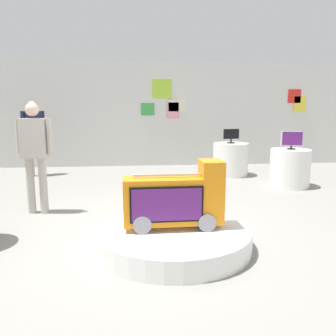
% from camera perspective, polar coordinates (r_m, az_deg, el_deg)
% --- Properties ---
extents(ground_plane, '(30.00, 30.00, 0.00)m').
position_cam_1_polar(ground_plane, '(4.70, -3.36, -10.37)').
color(ground_plane, gray).
extents(back_wall_display, '(12.28, 0.13, 2.82)m').
position_cam_1_polar(back_wall_display, '(9.74, -4.54, 8.67)').
color(back_wall_display, silver).
rests_on(back_wall_display, ground).
extents(main_display_pedestal, '(1.83, 1.83, 0.24)m').
position_cam_1_polar(main_display_pedestal, '(4.18, 0.82, -11.23)').
color(main_display_pedestal, white).
rests_on(main_display_pedestal, ground).
extents(novelty_firetruck_tv, '(1.15, 0.41, 0.79)m').
position_cam_1_polar(novelty_firetruck_tv, '(4.04, 1.17, -5.37)').
color(novelty_firetruck_tv, gray).
rests_on(novelty_firetruck_tv, main_display_pedestal).
extents(display_pedestal_left_rear, '(0.81, 0.81, 0.78)m').
position_cam_1_polar(display_pedestal_left_rear, '(7.63, 19.29, 0.02)').
color(display_pedestal_left_rear, white).
rests_on(display_pedestal_left_rear, ground).
extents(tv_on_left_rear, '(0.43, 0.17, 0.37)m').
position_cam_1_polar(tv_on_left_rear, '(7.55, 19.56, 4.41)').
color(tv_on_left_rear, black).
rests_on(tv_on_left_rear, display_pedestal_left_rear).
extents(display_pedestal_center_rear, '(0.83, 0.83, 0.78)m').
position_cam_1_polar(display_pedestal_center_rear, '(8.53, 10.17, 1.43)').
color(display_pedestal_center_rear, white).
rests_on(display_pedestal_center_rear, ground).
extents(tv_on_center_rear, '(0.40, 0.18, 0.34)m').
position_cam_1_polar(tv_on_center_rear, '(8.46, 10.29, 5.29)').
color(tv_on_center_rear, black).
rests_on(tv_on_center_rear, display_pedestal_center_rear).
extents(shopper_browsing_near_truck, '(0.47, 0.38, 1.76)m').
position_cam_1_polar(shopper_browsing_near_truck, '(8.87, -21.09, 5.48)').
color(shopper_browsing_near_truck, '#B2ADA3').
rests_on(shopper_browsing_near_truck, ground).
extents(shopper_browsing_rear, '(0.56, 0.25, 1.69)m').
position_cam_1_polar(shopper_browsing_rear, '(5.66, -20.96, 2.82)').
color(shopper_browsing_rear, '#B2ADA3').
rests_on(shopper_browsing_rear, ground).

